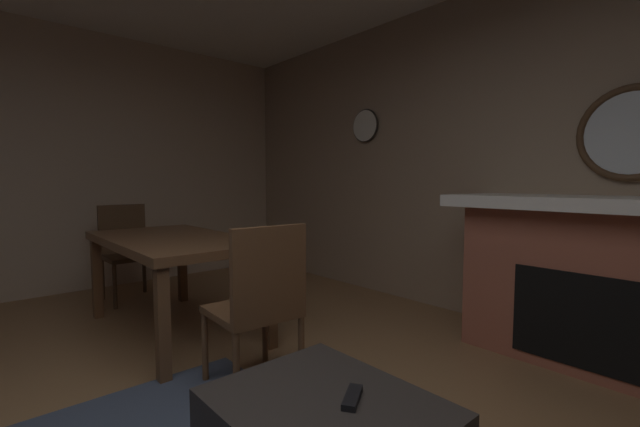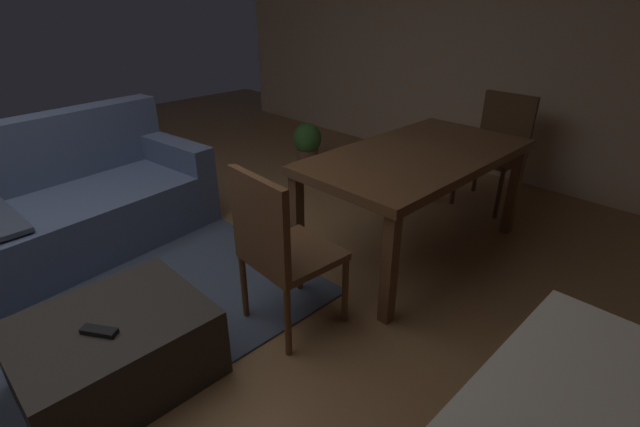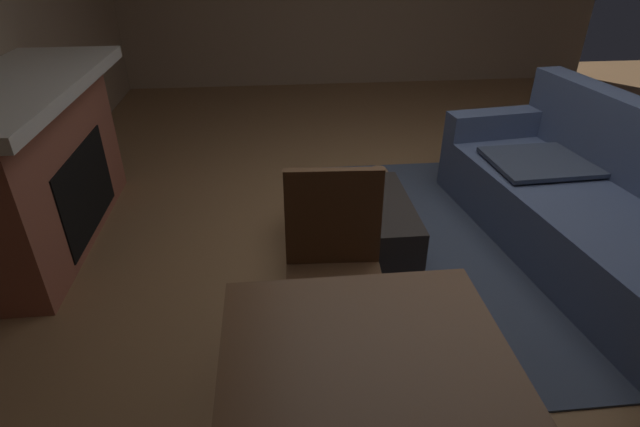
% 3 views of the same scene
% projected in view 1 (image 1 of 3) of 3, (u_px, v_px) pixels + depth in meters
% --- Properties ---
extents(wall_back_fireplace_side, '(8.37, 0.12, 2.74)m').
position_uv_depth(wall_back_fireplace_side, '(581.00, 152.00, 2.90)').
color(wall_back_fireplace_side, '#9E846B').
rests_on(wall_back_fireplace_side, ground).
extents(wall_right_window_side, '(0.12, 6.41, 2.74)m').
position_uv_depth(wall_right_window_side, '(5.00, 160.00, 3.91)').
color(wall_right_window_side, '#C4AA91').
rests_on(wall_right_window_side, ground).
extents(fireplace, '(1.87, 0.76, 1.07)m').
position_uv_depth(fireplace, '(611.00, 283.00, 2.49)').
color(fireplace, '#9E5642').
rests_on(fireplace, ground).
extents(round_wall_mirror, '(0.63, 0.05, 0.63)m').
position_uv_depth(round_wall_mirror, '(631.00, 133.00, 2.61)').
color(round_wall_mirror, '#4C331E').
extents(tv_remote, '(0.13, 0.16, 0.02)m').
position_uv_depth(tv_remote, '(352.00, 397.00, 1.48)').
color(tv_remote, black).
rests_on(tv_remote, ottoman_coffee_table).
extents(dining_table, '(1.63, 0.87, 0.74)m').
position_uv_depth(dining_table, '(174.00, 247.00, 3.13)').
color(dining_table, brown).
rests_on(dining_table, ground).
extents(dining_chair_east, '(0.45, 0.45, 0.93)m').
position_uv_depth(dining_chair_east, '(126.00, 246.00, 4.04)').
color(dining_chair_east, '#513823').
rests_on(dining_chair_east, ground).
extents(dining_chair_west, '(0.46, 0.46, 0.93)m').
position_uv_depth(dining_chair_west, '(260.00, 298.00, 2.23)').
color(dining_chair_west, brown).
rests_on(dining_chair_west, ground).
extents(wall_clock, '(0.35, 0.03, 0.35)m').
position_uv_depth(wall_clock, '(365.00, 126.00, 4.31)').
color(wall_clock, silver).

